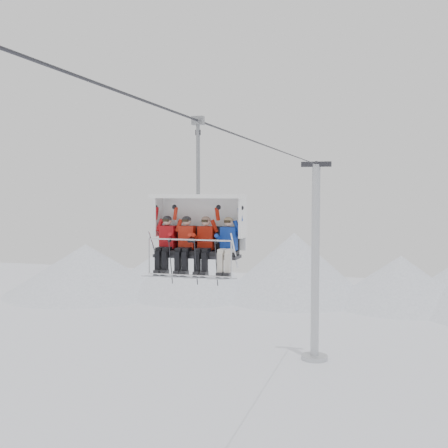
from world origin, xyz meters
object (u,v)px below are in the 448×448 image
(chairlift_carrier, at_px, (200,224))
(skier_center_right, at_px, (205,243))
(skier_far_left, at_px, (166,242))
(skier_center_left, at_px, (186,243))
(lift_tower_right, at_px, (315,276))
(skier_far_right, at_px, (228,244))

(chairlift_carrier, xyz_separation_m, skier_center_right, (0.24, -0.30, -0.47))
(skier_far_left, height_order, skier_center_left, same)
(lift_tower_right, xyz_separation_m, skier_center_right, (0.24, -24.53, 4.42))
(skier_center_left, height_order, skier_far_right, skier_center_left)
(chairlift_carrier, xyz_separation_m, skier_far_right, (0.84, -0.31, -0.47))
(skier_far_right, bearing_deg, skier_far_left, 179.97)
(chairlift_carrier, height_order, skier_center_right, chairlift_carrier)
(chairlift_carrier, distance_m, skier_center_left, 0.62)
(chairlift_carrier, height_order, skier_center_left, chairlift_carrier)
(skier_center_right, bearing_deg, skier_far_left, 180.00)
(chairlift_carrier, xyz_separation_m, skier_far_left, (-0.81, -0.30, -0.47))
(lift_tower_right, relative_size, skier_far_left, 7.99)
(skier_center_right, bearing_deg, skier_far_right, -0.09)
(lift_tower_right, height_order, skier_far_right, lift_tower_right)
(skier_center_left, bearing_deg, skier_center_right, 0.00)
(skier_far_left, height_order, skier_center_right, same)
(skier_center_left, bearing_deg, chairlift_carrier, 47.46)
(lift_tower_right, relative_size, chairlift_carrier, 3.38)
(skier_far_left, bearing_deg, skier_center_right, 0.00)
(skier_far_left, bearing_deg, skier_center_left, 0.00)
(chairlift_carrier, distance_m, skier_far_right, 1.01)
(lift_tower_right, bearing_deg, chairlift_carrier, -90.00)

